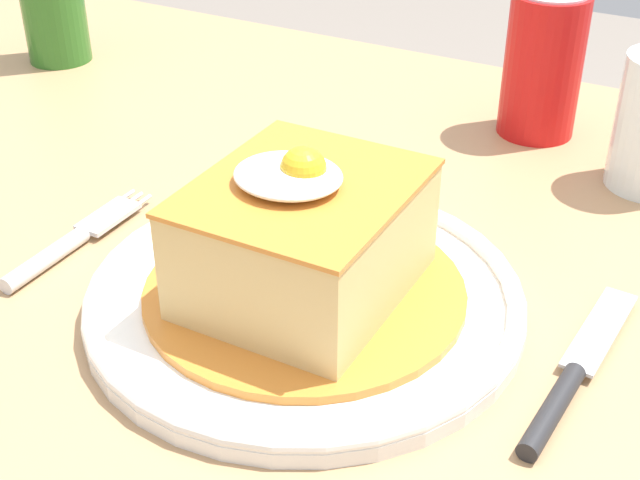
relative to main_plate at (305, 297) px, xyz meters
name	(u,v)px	position (x,y,z in m)	size (l,w,h in m)	color
dining_table	(264,354)	(-0.07, 0.05, -0.11)	(1.45, 0.81, 0.73)	#A87F56
main_plate	(305,297)	(0.00, 0.00, 0.00)	(0.27, 0.27, 0.02)	white
sandwich_meal	(304,244)	(0.00, 0.00, 0.04)	(0.20, 0.20, 0.10)	orange
fork	(67,244)	(-0.18, -0.02, 0.00)	(0.02, 0.14, 0.01)	silver
knife	(567,385)	(0.17, 0.00, 0.00)	(0.03, 0.17, 0.01)	#262628
soda_can	(543,65)	(0.05, 0.32, 0.05)	(0.07, 0.07, 0.12)	red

